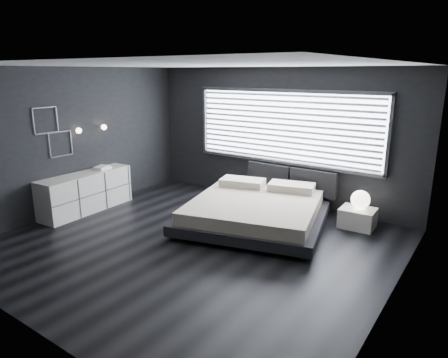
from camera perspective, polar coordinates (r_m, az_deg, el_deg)
The scene contains 12 objects.
room at distance 6.16m, azimuth -4.56°, elevation 2.80°, with size 6.04×6.00×2.80m.
window at distance 8.25m, azimuth 8.61°, elevation 7.30°, with size 4.14×0.09×1.52m.
headboard at distance 8.32m, azimuth 9.47°, elevation 0.01°, with size 1.96×0.16×0.52m.
sconce_near at distance 8.27m, azimuth -20.06°, elevation 6.51°, with size 0.18×0.11×0.11m.
sconce_far at distance 8.62m, azimuth -16.80°, elevation 7.10°, with size 0.18×0.11×0.11m.
wall_art_upper at distance 8.00m, azimuth -24.12°, elevation 7.65°, with size 0.01×0.48×0.48m.
wall_art_lower at distance 8.19m, azimuth -22.28°, elevation 4.65°, with size 0.01×0.48×0.48m.
bed at distance 7.22m, azimuth 4.42°, elevation -4.48°, with size 2.93×2.85×0.63m.
nightstand at distance 7.56m, azimuth 18.53°, elevation -5.29°, with size 0.60×0.50×0.35m, color white.
orb_lamp at distance 7.48m, azimuth 18.91°, elevation -2.80°, with size 0.33×0.33×0.33m, color white.
dresser at distance 8.42m, azimuth -19.09°, elevation -1.75°, with size 0.65×1.96×0.77m.
book_stack at distance 8.53m, azimuth -17.07°, elevation 1.55°, with size 0.30×0.37×0.07m.
Camera 1 is at (3.85, -4.62, 2.71)m, focal length 32.00 mm.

